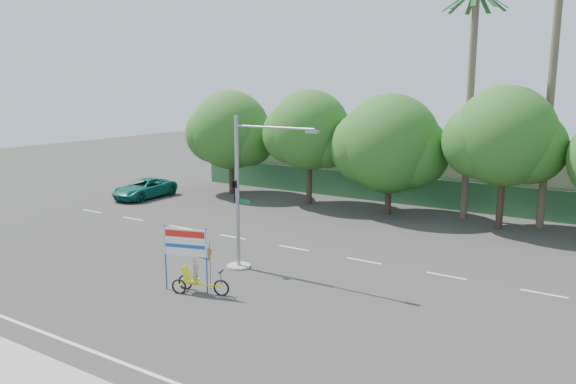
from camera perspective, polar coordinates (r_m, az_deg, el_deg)
The scene contains 13 objects.
ground at distance 21.99m, azimuth -6.28°, elevation -11.47°, with size 120.00×120.00×0.00m, color #33302D.
fence at distance 40.08m, azimuth 13.39°, elevation -0.02°, with size 38.00×0.08×2.00m, color #336B3D.
building_left at distance 48.03m, azimuth 3.96°, elevation 3.20°, with size 12.00×8.00×4.00m, color beige.
building_right at distance 42.52m, azimuth 25.71°, elevation 0.90°, with size 14.00×8.00×3.60m, color beige.
tree_far_left at distance 43.34m, azimuth -5.89°, elevation 6.03°, with size 7.14×6.00×7.96m.
tree_left at distance 39.34m, azimuth 2.15°, elevation 6.04°, with size 6.66×5.60×8.07m.
tree_center at distance 36.71m, azimuth 10.24°, elevation 4.60°, with size 7.62×6.40×7.85m.
tree_right at distance 34.58m, azimuth 21.08°, elevation 4.97°, with size 6.90×5.80×8.36m.
palm_tall at distance 35.64m, azimuth 25.48°, elevation 13.24°, with size 3.73×3.79×17.45m.
palm_short at distance 36.47m, azimuth 18.14°, elevation 11.13°, with size 3.73×3.79×14.45m.
traffic_signal at distance 25.42m, azimuth -4.62°, elevation -1.48°, with size 4.72×1.10×7.00m.
trike_billboard at distance 23.22m, azimuth -9.72°, elevation -7.40°, with size 2.73×1.12×2.78m.
pickup_truck at distance 43.34m, azimuth -14.39°, elevation 0.35°, with size 2.39×5.17×1.44m, color #0D5F53.
Camera 1 is at (12.93, -15.73, 8.30)m, focal length 35.00 mm.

